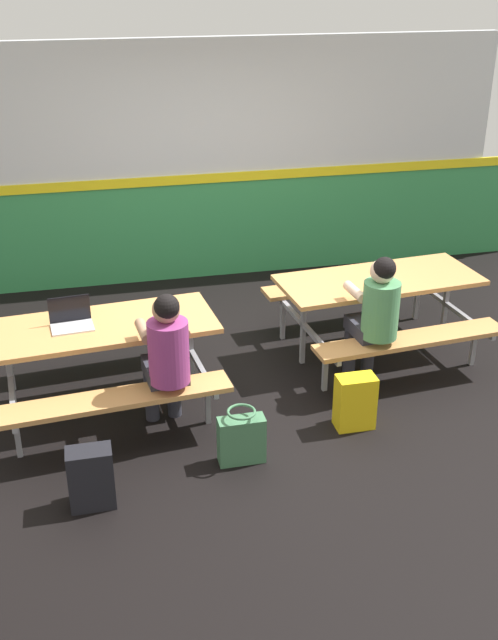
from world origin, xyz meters
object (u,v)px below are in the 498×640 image
(picnic_table_left, at_px, (102,343))
(student_nearer, at_px, (167,352))
(picnic_table_right, at_px, (378,295))
(satchel_spare, at_px, (355,402))
(laptop_silver, at_px, (71,321))
(tote_bag_bright, at_px, (242,439))
(student_further, at_px, (376,311))
(backpack_dark, at_px, (91,478))

(picnic_table_left, height_order, student_nearer, student_nearer)
(picnic_table_right, relative_size, student_nearer, 1.54)
(satchel_spare, bearing_deg, laptop_silver, 160.15)
(picnic_table_right, distance_m, student_nearer, 2.23)
(tote_bag_bright, height_order, satchel_spare, satchel_spare)
(student_nearer, xyz_separation_m, satchel_spare, (1.41, -0.22, -0.49))
(student_further, height_order, satchel_spare, student_further)
(student_nearer, distance_m, backpack_dark, 1.07)
(student_nearer, bearing_deg, satchel_spare, -8.74)
(picnic_table_right, relative_size, satchel_spare, 4.23)
(picnic_table_right, relative_size, backpack_dark, 4.23)
(picnic_table_right, distance_m, satchel_spare, 1.34)
(picnic_table_right, bearing_deg, satchel_spare, -118.36)
(backpack_dark, bearing_deg, laptop_silver, 92.26)
(student_nearer, height_order, tote_bag_bright, student_nearer)
(backpack_dark, bearing_deg, picnic_table_right, 31.89)
(picnic_table_left, xyz_separation_m, laptop_silver, (-0.21, 0.02, 0.21))
(picnic_table_right, height_order, laptop_silver, laptop_silver)
(student_nearer, bearing_deg, student_further, 10.86)
(student_nearer, xyz_separation_m, tote_bag_bright, (0.46, -0.47, -0.51))
(student_further, relative_size, backpack_dark, 2.74)
(student_further, bearing_deg, laptop_silver, 175.42)
(backpack_dark, bearing_deg, tote_bag_bright, 13.23)
(picnic_table_right, height_order, tote_bag_bright, picnic_table_right)
(picnic_table_left, xyz_separation_m, student_nearer, (0.46, -0.52, 0.13))
(satchel_spare, bearing_deg, picnic_table_right, 61.64)
(student_nearer, xyz_separation_m, laptop_silver, (-0.67, 0.53, 0.08))
(student_nearer, distance_m, satchel_spare, 1.51)
(picnic_table_right, bearing_deg, picnic_table_left, -170.73)
(backpack_dark, relative_size, tote_bag_bright, 1.02)
(laptop_silver, distance_m, backpack_dark, 1.38)
(backpack_dark, xyz_separation_m, tote_bag_bright, (1.08, 0.25, -0.02))
(picnic_table_right, distance_m, tote_bag_bright, 2.14)
(picnic_table_right, relative_size, student_further, 1.54)
(backpack_dark, bearing_deg, student_further, 24.04)
(laptop_silver, relative_size, backpack_dark, 0.77)
(picnic_table_right, relative_size, laptop_silver, 5.49)
(picnic_table_right, bearing_deg, laptop_silver, -171.83)
(student_further, xyz_separation_m, backpack_dark, (-2.39, -1.07, -0.49))
(student_further, xyz_separation_m, satchel_spare, (-0.35, -0.56, -0.49))
(satchel_spare, bearing_deg, student_nearer, 171.26)
(backpack_dark, height_order, tote_bag_bright, backpack_dark)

